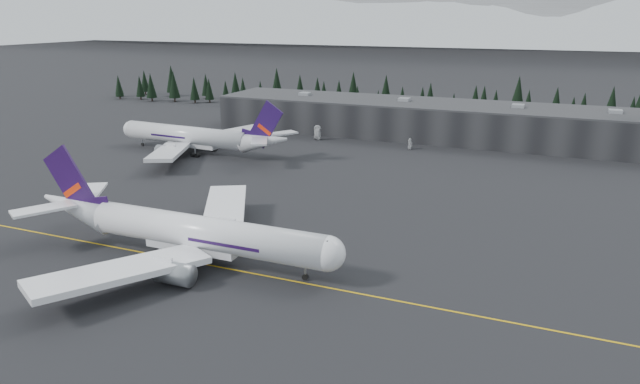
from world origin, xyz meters
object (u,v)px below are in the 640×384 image
at_px(jet_main, 181,230).
at_px(gse_vehicle_b, 410,147).
at_px(gse_vehicle_a, 318,138).
at_px(terminal, 430,120).
at_px(jet_parked, 200,137).

xyz_separation_m(jet_main, gse_vehicle_b, (17.67, 102.98, -4.79)).
distance_m(gse_vehicle_a, gse_vehicle_b, 34.49).
height_order(jet_main, gse_vehicle_a, jet_main).
bearing_deg(gse_vehicle_a, gse_vehicle_b, 1.70).
height_order(terminal, jet_parked, jet_parked).
xyz_separation_m(terminal, jet_parked, (-62.89, -54.64, -0.97)).
bearing_deg(terminal, gse_vehicle_b, -93.56).
relative_size(terminal, jet_parked, 2.49).
distance_m(jet_parked, gse_vehicle_a, 43.56).
relative_size(gse_vehicle_a, gse_vehicle_b, 1.42).
bearing_deg(gse_vehicle_a, jet_parked, -123.50).
bearing_deg(jet_parked, gse_vehicle_a, -125.18).
relative_size(terminal, gse_vehicle_b, 42.82).
height_order(terminal, jet_main, jet_main).
distance_m(jet_main, gse_vehicle_b, 104.60).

